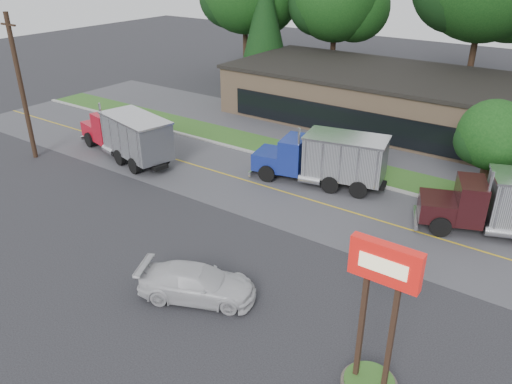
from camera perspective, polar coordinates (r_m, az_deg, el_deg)
ground at (r=24.75m, az=-7.77°, el=-7.64°), size 140.00×140.00×0.00m
road at (r=30.96m, az=3.47°, el=-0.09°), size 60.00×8.00×0.02m
center_line at (r=30.96m, az=3.47°, el=-0.09°), size 60.00×0.12×0.01m
curb at (r=34.28m, az=7.21°, el=2.45°), size 60.00×0.30×0.12m
grass_verge at (r=35.76m, az=8.59°, el=3.39°), size 60.00×3.40×0.03m
far_parking at (r=40.02m, az=11.91°, el=5.61°), size 60.00×7.00×0.02m
strip_mall at (r=44.15m, az=17.81°, el=9.60°), size 32.00×12.00×4.00m
utility_pole at (r=38.20m, az=-25.24°, el=10.74°), size 1.60×0.32×10.00m
bilo_sign at (r=17.34m, az=13.31°, el=-16.91°), size 2.20×1.90×5.95m
tree_far_b at (r=54.76m, az=9.35°, el=20.86°), size 9.78×9.21×13.95m
evergreen_left at (r=54.54m, az=1.02°, el=18.96°), size 5.47×5.47×12.44m
tree_verge at (r=31.64m, az=25.56°, el=5.56°), size 4.29×4.04×6.12m
dump_truck_red at (r=36.63m, az=-14.45°, el=6.43°), size 9.78×4.54×3.36m
dump_truck_blue at (r=31.67m, az=8.08°, el=3.89°), size 8.69×4.19×3.36m
rally_car at (r=21.87m, az=-6.73°, el=-10.30°), size 5.47×3.97×1.47m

